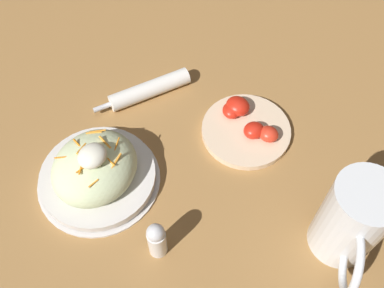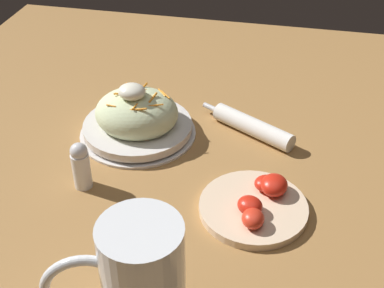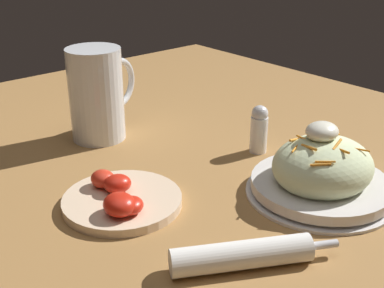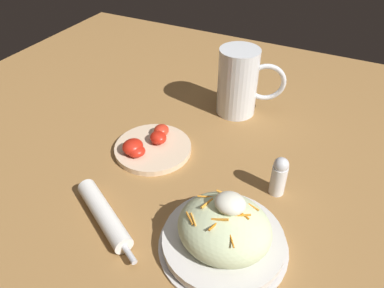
% 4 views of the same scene
% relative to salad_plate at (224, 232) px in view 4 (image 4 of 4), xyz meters
% --- Properties ---
extents(ground_plane, '(1.43, 1.43, 0.00)m').
position_rel_salad_plate_xyz_m(ground_plane, '(-0.20, 0.15, -0.04)').
color(ground_plane, '#9E703D').
extents(salad_plate, '(0.22, 0.22, 0.11)m').
position_rel_salad_plate_xyz_m(salad_plate, '(0.00, 0.00, 0.00)').
color(salad_plate, silver).
rests_on(salad_plate, ground_plane).
extents(beer_mug, '(0.16, 0.10, 0.17)m').
position_rel_salad_plate_xyz_m(beer_mug, '(-0.13, 0.40, 0.04)').
color(beer_mug, white).
rests_on(beer_mug, ground_plane).
extents(napkin_roll, '(0.19, 0.12, 0.03)m').
position_rel_salad_plate_xyz_m(napkin_roll, '(-0.21, -0.05, -0.02)').
color(napkin_roll, white).
rests_on(napkin_roll, ground_plane).
extents(tomato_plate, '(0.17, 0.17, 0.04)m').
position_rel_salad_plate_xyz_m(tomato_plate, '(-0.24, 0.16, -0.02)').
color(tomato_plate, beige).
rests_on(tomato_plate, ground_plane).
extents(salt_shaker, '(0.03, 0.03, 0.09)m').
position_rel_salad_plate_xyz_m(salt_shaker, '(0.04, 0.16, 0.01)').
color(salt_shaker, white).
rests_on(salt_shaker, ground_plane).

